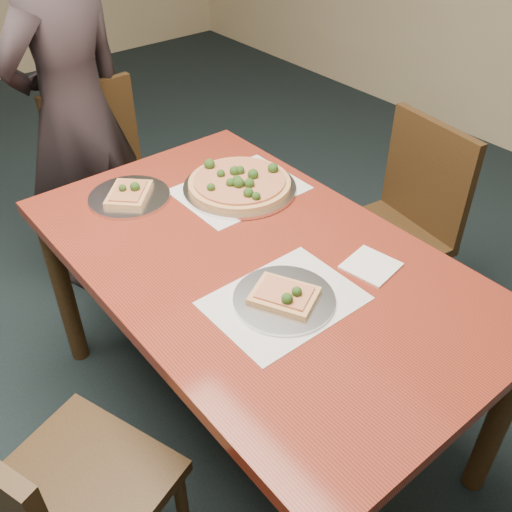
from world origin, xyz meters
TOP-DOWN VIEW (x-y plane):
  - ground at (0.00, 0.00)m, footprint 8.00×8.00m
  - dining_table at (0.33, -0.05)m, footprint 0.90×1.50m
  - chair_far at (0.38, 1.03)m, footprint 0.44×0.44m
  - chair_left at (-0.46, -0.24)m, footprint 0.54×0.54m
  - chair_right at (1.11, 0.00)m, footprint 0.47×0.47m
  - diner at (0.30, 1.10)m, footprint 0.68×0.54m
  - placemat_main at (0.53, 0.29)m, footprint 0.42×0.32m
  - placemat_near at (0.26, -0.25)m, footprint 0.40×0.30m
  - pizza_pan at (0.53, 0.28)m, footprint 0.40×0.40m
  - slice_plate_near at (0.26, -0.25)m, footprint 0.28×0.28m
  - slice_plate_far at (0.20, 0.48)m, footprint 0.28×0.28m
  - napkin at (0.56, -0.30)m, footprint 0.16×0.16m

SIDE VIEW (x-z plane):
  - ground at x=0.00m, z-range 0.00..0.00m
  - chair_far at x=0.38m, z-range 0.06..0.97m
  - chair_left at x=-0.46m, z-range 0.06..0.97m
  - chair_right at x=1.11m, z-range 0.06..0.97m
  - dining_table at x=0.33m, z-range 0.28..1.03m
  - placemat_main at x=0.53m, z-range 0.75..0.75m
  - placemat_near at x=0.26m, z-range 0.75..0.75m
  - napkin at x=0.56m, z-range 0.75..0.76m
  - slice_plate_far at x=0.20m, z-range 0.73..0.79m
  - slice_plate_near at x=0.26m, z-range 0.74..0.79m
  - pizza_pan at x=0.53m, z-range 0.74..0.81m
  - diner at x=0.30m, z-range 0.00..1.64m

